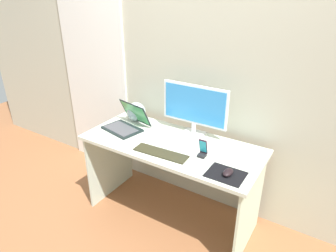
{
  "coord_description": "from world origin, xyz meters",
  "views": [
    {
      "loc": [
        1.08,
        -1.78,
        1.88
      ],
      "look_at": [
        -0.02,
        -0.02,
        0.89
      ],
      "focal_mm": 31.77,
      "sensor_mm": 36.0,
      "label": 1
    }
  ],
  "objects": [
    {
      "name": "phone_in_dock",
      "position": [
        0.3,
        -0.05,
        0.79
      ],
      "size": [
        0.06,
        0.06,
        0.14
      ],
      "color": "black",
      "rests_on": "desk"
    },
    {
      "name": "mouse",
      "position": [
        0.55,
        -0.18,
        0.76
      ],
      "size": [
        0.07,
        0.1,
        0.04
      ],
      "primitive_type": "ellipsoid",
      "rotation": [
        0.0,
        0.0,
        -0.07
      ],
      "color": "black",
      "rests_on": "mousepad"
    },
    {
      "name": "ground_plane",
      "position": [
        0.0,
        0.0,
        0.0
      ],
      "size": [
        8.0,
        8.0,
        0.0
      ],
      "primitive_type": "plane",
      "color": "brown"
    },
    {
      "name": "fishbowl",
      "position": [
        -0.51,
        0.21,
        0.82
      ],
      "size": [
        0.17,
        0.17,
        0.17
      ],
      "primitive_type": "sphere",
      "color": "silver",
      "rests_on": "desk"
    },
    {
      "name": "desk",
      "position": [
        0.0,
        0.0,
        0.59
      ],
      "size": [
        1.45,
        0.64,
        0.74
      ],
      "color": "beige",
      "rests_on": "ground_plane"
    },
    {
      "name": "keyboard_external",
      "position": [
        0.02,
        -0.18,
        0.75
      ],
      "size": [
        0.43,
        0.14,
        0.01
      ],
      "primitive_type": "cube",
      "rotation": [
        0.0,
        0.0,
        0.05
      ],
      "color": "#2F2D1B",
      "rests_on": "desk"
    },
    {
      "name": "door_left",
      "position": [
        -1.17,
        0.38,
        1.01
      ],
      "size": [
        0.82,
        0.02,
        2.02
      ],
      "primitive_type": "cube",
      "color": "white",
      "rests_on": "ground_plane"
    },
    {
      "name": "wall_back",
      "position": [
        0.0,
        0.41,
        1.25
      ],
      "size": [
        6.0,
        0.04,
        2.5
      ],
      "primitive_type": "cube",
      "color": "#B4B49F",
      "rests_on": "ground_plane"
    },
    {
      "name": "mousepad",
      "position": [
        0.54,
        -0.18,
        0.74
      ],
      "size": [
        0.25,
        0.2,
        0.0
      ],
      "primitive_type": "cube",
      "color": "black",
      "rests_on": "desk"
    },
    {
      "name": "monitor",
      "position": [
        0.08,
        0.23,
        0.98
      ],
      "size": [
        0.57,
        0.14,
        0.43
      ],
      "color": "white",
      "rests_on": "desk"
    },
    {
      "name": "laptop",
      "position": [
        -0.47,
        0.02,
        0.79
      ],
      "size": [
        0.38,
        0.38,
        0.21
      ],
      "color": "black",
      "rests_on": "desk"
    }
  ]
}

